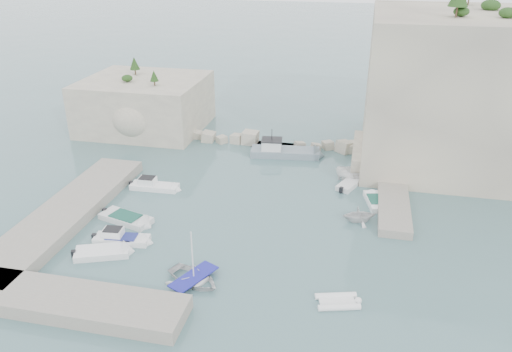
% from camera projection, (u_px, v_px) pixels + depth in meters
% --- Properties ---
extents(ground, '(400.00, 400.00, 0.00)m').
position_uv_depth(ground, '(242.00, 233.00, 45.00)').
color(ground, slate).
rests_on(ground, ground).
extents(cliff_east, '(26.00, 22.00, 17.00)m').
position_uv_depth(cliff_east, '(483.00, 90.00, 57.29)').
color(cliff_east, beige).
rests_on(cliff_east, ground).
extents(cliff_terrace, '(8.00, 10.00, 2.50)m').
position_uv_depth(cliff_terrace, '(387.00, 157.00, 57.88)').
color(cliff_terrace, beige).
rests_on(cliff_terrace, ground).
extents(outcrop_west, '(16.00, 14.00, 7.00)m').
position_uv_depth(outcrop_west, '(145.00, 104.00, 69.54)').
color(outcrop_west, beige).
rests_on(outcrop_west, ground).
extents(quay_west, '(5.00, 24.00, 1.10)m').
position_uv_depth(quay_west, '(65.00, 214.00, 47.18)').
color(quay_west, '#9E9689').
rests_on(quay_west, ground).
extents(quay_south, '(18.00, 4.00, 1.10)m').
position_uv_depth(quay_south, '(64.00, 301.00, 35.64)').
color(quay_south, '#9E9689').
rests_on(quay_south, ground).
extents(ledge_east, '(3.00, 16.00, 0.80)m').
position_uv_depth(ledge_east, '(393.00, 195.00, 51.06)').
color(ledge_east, '#9E9689').
rests_on(ledge_east, ground).
extents(breakwater, '(28.00, 3.00, 1.40)m').
position_uv_depth(breakwater, '(275.00, 140.00, 64.37)').
color(breakwater, beige).
rests_on(breakwater, ground).
extents(motorboat_c, '(5.97, 3.50, 0.70)m').
position_uv_depth(motorboat_c, '(126.00, 221.00, 47.03)').
color(motorboat_c, silver).
rests_on(motorboat_c, ground).
extents(motorboat_e, '(5.26, 3.62, 0.70)m').
position_uv_depth(motorboat_e, '(103.00, 255.00, 41.91)').
color(motorboat_e, white).
rests_on(motorboat_e, ground).
extents(motorboat_a, '(5.66, 1.86, 1.40)m').
position_uv_depth(motorboat_a, '(155.00, 189.00, 53.17)').
color(motorboat_a, white).
rests_on(motorboat_a, ground).
extents(motorboat_d, '(5.42, 2.10, 1.40)m').
position_uv_depth(motorboat_d, '(122.00, 242.00, 43.70)').
color(motorboat_d, white).
rests_on(motorboat_d, ground).
extents(rowboat, '(5.51, 4.90, 0.94)m').
position_uv_depth(rowboat, '(194.00, 282.00, 38.56)').
color(rowboat, silver).
rests_on(rowboat, ground).
extents(inflatable_dinghy, '(3.69, 2.49, 0.44)m').
position_uv_depth(inflatable_dinghy, '(337.00, 303.00, 36.24)').
color(inflatable_dinghy, white).
rests_on(inflatable_dinghy, ground).
extents(tender_east_a, '(3.78, 3.50, 1.64)m').
position_uv_depth(tender_east_a, '(359.00, 221.00, 46.99)').
color(tender_east_a, silver).
rests_on(tender_east_a, ground).
extents(tender_east_b, '(2.51, 4.69, 0.70)m').
position_uv_depth(tender_east_b, '(375.00, 204.00, 50.09)').
color(tender_east_b, white).
rests_on(tender_east_b, ground).
extents(tender_east_c, '(3.19, 4.84, 0.70)m').
position_uv_depth(tender_east_c, '(350.00, 185.00, 53.94)').
color(tender_east_c, silver).
rests_on(tender_east_c, ground).
extents(tender_east_d, '(4.88, 2.50, 1.80)m').
position_uv_depth(tender_east_d, '(356.00, 180.00, 55.17)').
color(tender_east_d, white).
rests_on(tender_east_d, ground).
extents(work_boat, '(9.46, 3.77, 2.20)m').
position_uv_depth(work_boat, '(285.00, 156.00, 61.54)').
color(work_boat, slate).
rests_on(work_boat, ground).
extents(rowboat_mast, '(0.10, 0.10, 4.20)m').
position_uv_depth(rowboat_mast, '(192.00, 254.00, 37.47)').
color(rowboat_mast, white).
rests_on(rowboat_mast, rowboat).
extents(vegetation, '(53.48, 13.88, 13.40)m').
position_uv_depth(vegetation, '(447.00, 1.00, 55.56)').
color(vegetation, '#1E4219').
rests_on(vegetation, ground).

